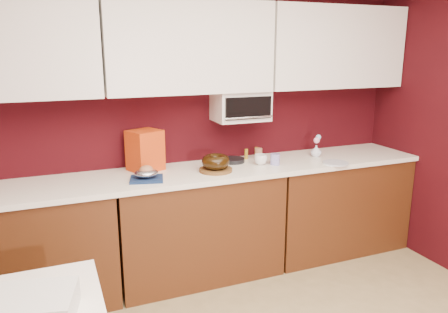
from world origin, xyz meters
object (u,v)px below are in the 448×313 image
Objects in this scene: toaster_oven at (240,106)px; newspaper_stack at (33,308)px; bundt_cake at (216,162)px; foil_ham_nest at (146,173)px; coffee_mug at (261,158)px; blue_jar at (275,159)px; pandoro_box at (145,150)px; flower_vase at (316,150)px.

toaster_oven reaches higher than newspaper_stack.
toaster_oven is 2.04× the size of bundt_cake.
newspaper_stack is at bearing -120.36° from foil_ham_nest.
coffee_mug is at bearing 7.19° from bundt_cake.
toaster_oven is at bearing 131.69° from blue_jar.
pandoro_box reaches higher than coffee_mug.
toaster_oven is 2.57× the size of foil_ham_nest.
bundt_cake is at bearing -172.81° from coffee_mug.
blue_jar is 0.49m from flower_vase.
toaster_oven is 3.88× the size of flower_vase.
bundt_cake is 2.12× the size of coffee_mug.
flower_vase is at bearing -28.19° from pandoro_box.
toaster_oven is at bearing 118.51° from coffee_mug.
flower_vase reaches higher than newspaper_stack.
bundt_cake is 1.88m from newspaper_stack.
coffee_mug is (0.98, 0.08, -0.00)m from foil_ham_nest.
newspaper_stack is at bearing -136.17° from toaster_oven.
coffee_mug is 2.22m from newspaper_stack.
coffee_mug is at bearing -35.22° from pandoro_box.
flower_vase is at bearing 5.37° from foil_ham_nest.
newspaper_stack is (-0.81, -1.58, -0.25)m from pandoro_box.
blue_jar is 2.28m from newspaper_stack.
flower_vase is (0.59, 0.06, 0.01)m from coffee_mug.
foil_ham_nest is at bearing 59.64° from newspaper_stack.
flower_vase reaches higher than coffee_mug.
bundt_cake is 1.90× the size of flower_vase.
pandoro_box is at bearing 179.56° from toaster_oven.
foil_ham_nest is 1.51m from newspaper_stack.
newspaper_stack is (-1.32, -1.33, -0.17)m from bundt_cake.
bundt_cake reaches higher than newspaper_stack.
toaster_oven reaches higher than bundt_cake.
pandoro_box is 1.79m from newspaper_stack.
bundt_cake is 0.56m from foil_ham_nest.
coffee_mug is 0.12m from blue_jar.
bundt_cake is 2.38× the size of blue_jar.
blue_jar is at bearing 1.75° from foil_ham_nest.
pandoro_box reaches higher than blue_jar.
newspaper_stack is (-1.74, -1.38, -0.14)m from coffee_mug.
toaster_oven is 0.56m from bundt_cake.
toaster_oven reaches higher than foil_ham_nest.
bundt_cake is at bearing -49.65° from pandoro_box.
pandoro_box is 1.52m from flower_vase.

